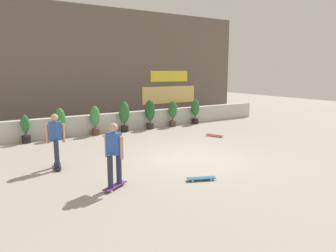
% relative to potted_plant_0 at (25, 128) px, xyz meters
% --- Properties ---
extents(ground_plane, '(48.00, 48.00, 0.00)m').
position_rel_potted_plant_0_xyz_m(ground_plane, '(4.41, -5.55, -0.62)').
color(ground_plane, '#A8A093').
extents(planter_wall, '(18.00, 0.40, 0.90)m').
position_rel_potted_plant_0_xyz_m(planter_wall, '(4.41, 0.45, -0.17)').
color(planter_wall, beige).
rests_on(planter_wall, ground).
extents(building_backdrop, '(20.00, 2.08, 6.50)m').
position_rel_potted_plant_0_xyz_m(building_backdrop, '(4.42, 4.45, 2.63)').
color(building_backdrop, '#60564C').
rests_on(building_backdrop, ground).
extents(potted_plant_0, '(0.36, 0.36, 1.18)m').
position_rel_potted_plant_0_xyz_m(potted_plant_0, '(0.00, 0.00, 0.00)').
color(potted_plant_0, black).
rests_on(potted_plant_0, ground).
extents(potted_plant_1, '(0.45, 0.45, 1.37)m').
position_rel_potted_plant_0_xyz_m(potted_plant_1, '(1.41, -0.00, 0.16)').
color(potted_plant_1, black).
rests_on(potted_plant_1, ground).
extents(potted_plant_2, '(0.45, 0.45, 1.37)m').
position_rel_potted_plant_0_xyz_m(potted_plant_2, '(2.99, 0.00, 0.16)').
color(potted_plant_2, brown).
rests_on(potted_plant_2, ground).
extents(potted_plant_3, '(0.51, 0.51, 1.49)m').
position_rel_potted_plant_0_xyz_m(potted_plant_3, '(4.46, -0.00, 0.25)').
color(potted_plant_3, black).
rests_on(potted_plant_3, ground).
extents(potted_plant_4, '(0.51, 0.51, 1.50)m').
position_rel_potted_plant_0_xyz_m(potted_plant_4, '(5.90, 0.00, 0.26)').
color(potted_plant_4, '#2D2823').
rests_on(potted_plant_4, ground).
extents(potted_plant_5, '(0.45, 0.45, 1.37)m').
position_rel_potted_plant_0_xyz_m(potted_plant_5, '(7.29, -0.00, 0.16)').
color(potted_plant_5, brown).
rests_on(potted_plant_5, ground).
extents(potted_plant_6, '(0.45, 0.45, 1.38)m').
position_rel_potted_plant_0_xyz_m(potted_plant_6, '(8.81, -0.00, 0.17)').
color(potted_plant_6, black).
rests_on(potted_plant_6, ground).
extents(skater_by_wall_left, '(0.55, 0.82, 1.70)m').
position_rel_potted_plant_0_xyz_m(skater_by_wall_left, '(0.25, -4.24, 0.32)').
color(skater_by_wall_left, black).
rests_on(skater_by_wall_left, ground).
extents(skater_foreground, '(0.79, 0.58, 1.70)m').
position_rel_potted_plant_0_xyz_m(skater_foreground, '(1.09, -6.75, 0.32)').
color(skater_foreground, '#72338C').
rests_on(skater_foreground, ground).
extents(skateboard_near_camera, '(0.82, 0.48, 0.08)m').
position_rel_potted_plant_0_xyz_m(skateboard_near_camera, '(3.31, -7.47, -0.55)').
color(skateboard_near_camera, '#266699').
rests_on(skateboard_near_camera, ground).
extents(skateboard_aside, '(0.50, 0.81, 0.08)m').
position_rel_potted_plant_0_xyz_m(skateboard_aside, '(7.45, -3.24, -0.55)').
color(skateboard_aside, maroon).
rests_on(skateboard_aside, ground).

